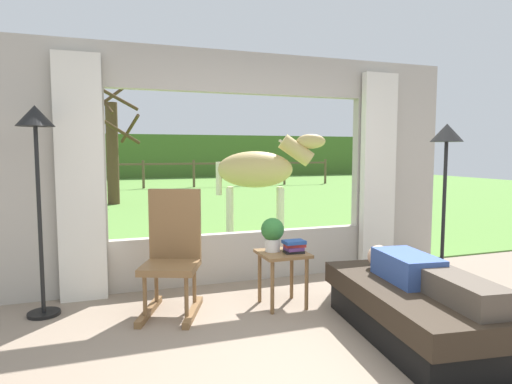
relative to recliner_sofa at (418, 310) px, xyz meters
name	(u,v)px	position (x,y,z in m)	size (l,w,h in m)	color
ground_plane	(345,373)	(-0.83, -0.30, -0.22)	(12.00, 12.00, 0.00)	gray
back_wall_with_window	(243,171)	(-0.83, 1.96, 1.03)	(5.20, 0.12, 2.55)	#ADA599
curtain_panel_left	(80,179)	(-2.52, 1.82, 0.98)	(0.44, 0.10, 2.40)	silver
curtain_panel_right	(378,173)	(0.86, 1.82, 0.98)	(0.44, 0.10, 2.40)	silver
outdoor_pasture_lawn	(149,193)	(-0.83, 12.86, -0.21)	(36.00, 21.68, 0.02)	#568438
distant_hill_ridge	(131,156)	(-0.83, 22.70, 0.98)	(36.00, 2.00, 2.40)	#456829
recliner_sofa	(418,310)	(0.00, 0.00, 0.00)	(1.10, 1.80, 0.42)	black
reclining_person	(424,274)	(0.00, -0.05, 0.30)	(0.41, 1.44, 0.22)	#334C8C
rocking_chair	(173,253)	(-1.73, 1.22, 0.33)	(0.68, 0.80, 1.12)	brown
side_table	(283,262)	(-0.73, 1.01, 0.21)	(0.44, 0.44, 0.52)	brown
potted_plant	(273,232)	(-0.81, 1.07, 0.48)	(0.22, 0.22, 0.32)	silver
book_stack	(294,246)	(-0.65, 0.95, 0.36)	(0.21, 0.15, 0.12)	black
floor_lamp_left	(36,147)	(-2.85, 1.49, 1.29)	(0.32, 0.32, 1.86)	black
floor_lamp_right	(446,157)	(0.93, 0.78, 1.19)	(0.32, 0.32, 1.74)	black
horse	(260,170)	(0.14, 4.08, 0.94)	(1.81, 0.93, 1.73)	tan
pasture_tree	(113,146)	(-2.05, 9.88, 1.38)	(1.54, 1.59, 3.61)	#4C3823
pasture_fence_line	(143,170)	(-0.83, 14.93, 0.53)	(16.10, 0.10, 1.10)	brown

